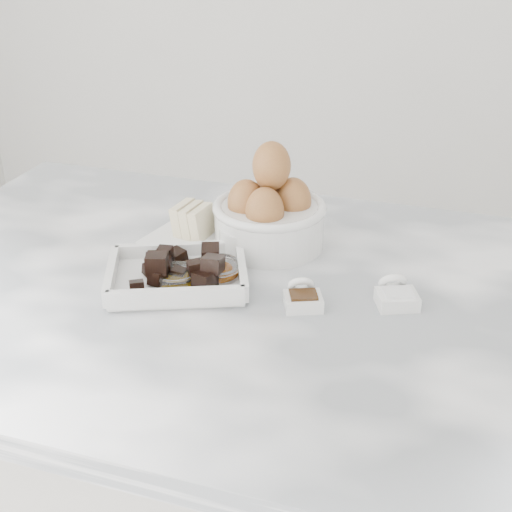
{
  "coord_description": "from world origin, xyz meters",
  "views": [
    {
      "loc": [
        0.32,
        -0.9,
        1.48
      ],
      "look_at": [
        0.02,
        0.03,
        0.98
      ],
      "focal_mm": 50.0,
      "sensor_mm": 36.0,
      "label": 1
    }
  ],
  "objects_px": {
    "butter_plate": "(199,231)",
    "zest_bowl": "(217,272)",
    "honey_bowl": "(176,279)",
    "salt_spoon": "(396,295)",
    "sugar_ramekin": "(244,240)",
    "vanilla_spoon": "(303,297)",
    "egg_bowl": "(269,213)",
    "chocolate_dish": "(177,271)"
  },
  "relations": [
    {
      "from": "egg_bowl",
      "to": "honey_bowl",
      "type": "xyz_separation_m",
      "value": [
        -0.09,
        -0.19,
        -0.04
      ]
    },
    {
      "from": "egg_bowl",
      "to": "honey_bowl",
      "type": "relative_size",
      "value": 2.78
    },
    {
      "from": "sugar_ramekin",
      "to": "butter_plate",
      "type": "bearing_deg",
      "value": 167.9
    },
    {
      "from": "egg_bowl",
      "to": "vanilla_spoon",
      "type": "distance_m",
      "value": 0.21
    },
    {
      "from": "sugar_ramekin",
      "to": "zest_bowl",
      "type": "height_order",
      "value": "sugar_ramekin"
    },
    {
      "from": "zest_bowl",
      "to": "vanilla_spoon",
      "type": "bearing_deg",
      "value": -10.43
    },
    {
      "from": "zest_bowl",
      "to": "sugar_ramekin",
      "type": "bearing_deg",
      "value": 85.11
    },
    {
      "from": "butter_plate",
      "to": "sugar_ramekin",
      "type": "xyz_separation_m",
      "value": [
        0.09,
        -0.02,
        0.01
      ]
    },
    {
      "from": "zest_bowl",
      "to": "honey_bowl",
      "type": "bearing_deg",
      "value": -145.26
    },
    {
      "from": "sugar_ramekin",
      "to": "zest_bowl",
      "type": "bearing_deg",
      "value": -94.89
    },
    {
      "from": "sugar_ramekin",
      "to": "honey_bowl",
      "type": "bearing_deg",
      "value": -113.96
    },
    {
      "from": "butter_plate",
      "to": "honey_bowl",
      "type": "height_order",
      "value": "butter_plate"
    },
    {
      "from": "chocolate_dish",
      "to": "honey_bowl",
      "type": "height_order",
      "value": "chocolate_dish"
    },
    {
      "from": "butter_plate",
      "to": "zest_bowl",
      "type": "height_order",
      "value": "butter_plate"
    },
    {
      "from": "zest_bowl",
      "to": "egg_bowl",
      "type": "bearing_deg",
      "value": 76.05
    },
    {
      "from": "butter_plate",
      "to": "zest_bowl",
      "type": "xyz_separation_m",
      "value": [
        0.08,
        -0.12,
        -0.0
      ]
    },
    {
      "from": "chocolate_dish",
      "to": "salt_spoon",
      "type": "xyz_separation_m",
      "value": [
        0.33,
        0.05,
        -0.01
      ]
    },
    {
      "from": "zest_bowl",
      "to": "salt_spoon",
      "type": "height_order",
      "value": "salt_spoon"
    },
    {
      "from": "chocolate_dish",
      "to": "sugar_ramekin",
      "type": "bearing_deg",
      "value": 63.39
    },
    {
      "from": "egg_bowl",
      "to": "vanilla_spoon",
      "type": "height_order",
      "value": "egg_bowl"
    },
    {
      "from": "sugar_ramekin",
      "to": "zest_bowl",
      "type": "distance_m",
      "value": 0.1
    },
    {
      "from": "sugar_ramekin",
      "to": "salt_spoon",
      "type": "height_order",
      "value": "sugar_ramekin"
    },
    {
      "from": "chocolate_dish",
      "to": "vanilla_spoon",
      "type": "height_order",
      "value": "chocolate_dish"
    },
    {
      "from": "honey_bowl",
      "to": "salt_spoon",
      "type": "relative_size",
      "value": 0.82
    },
    {
      "from": "vanilla_spoon",
      "to": "salt_spoon",
      "type": "relative_size",
      "value": 0.93
    },
    {
      "from": "chocolate_dish",
      "to": "salt_spoon",
      "type": "distance_m",
      "value": 0.33
    },
    {
      "from": "butter_plate",
      "to": "zest_bowl",
      "type": "bearing_deg",
      "value": -56.69
    },
    {
      "from": "zest_bowl",
      "to": "vanilla_spoon",
      "type": "distance_m",
      "value": 0.15
    },
    {
      "from": "butter_plate",
      "to": "salt_spoon",
      "type": "distance_m",
      "value": 0.37
    },
    {
      "from": "honey_bowl",
      "to": "salt_spoon",
      "type": "xyz_separation_m",
      "value": [
        0.32,
        0.06,
        -0.0
      ]
    },
    {
      "from": "honey_bowl",
      "to": "vanilla_spoon",
      "type": "distance_m",
      "value": 0.2
    },
    {
      "from": "butter_plate",
      "to": "zest_bowl",
      "type": "relative_size",
      "value": 2.51
    },
    {
      "from": "zest_bowl",
      "to": "vanilla_spoon",
      "type": "xyz_separation_m",
      "value": [
        0.14,
        -0.03,
        -0.0
      ]
    },
    {
      "from": "chocolate_dish",
      "to": "vanilla_spoon",
      "type": "relative_size",
      "value": 3.25
    },
    {
      "from": "sugar_ramekin",
      "to": "vanilla_spoon",
      "type": "height_order",
      "value": "sugar_ramekin"
    },
    {
      "from": "zest_bowl",
      "to": "salt_spoon",
      "type": "xyz_separation_m",
      "value": [
        0.27,
        0.02,
        -0.0
      ]
    },
    {
      "from": "sugar_ramekin",
      "to": "vanilla_spoon",
      "type": "distance_m",
      "value": 0.19
    },
    {
      "from": "chocolate_dish",
      "to": "zest_bowl",
      "type": "distance_m",
      "value": 0.06
    },
    {
      "from": "chocolate_dish",
      "to": "zest_bowl",
      "type": "height_order",
      "value": "chocolate_dish"
    },
    {
      "from": "zest_bowl",
      "to": "salt_spoon",
      "type": "relative_size",
      "value": 0.89
    },
    {
      "from": "sugar_ramekin",
      "to": "salt_spoon",
      "type": "bearing_deg",
      "value": -17.22
    },
    {
      "from": "zest_bowl",
      "to": "butter_plate",
      "type": "bearing_deg",
      "value": 123.31
    }
  ]
}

